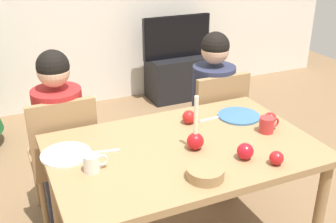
{
  "coord_description": "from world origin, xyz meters",
  "views": [
    {
      "loc": [
        -0.85,
        -1.71,
        1.81
      ],
      "look_at": [
        0.0,
        0.2,
        0.87
      ],
      "focal_mm": 43.93,
      "sensor_mm": 36.0,
      "label": 1
    }
  ],
  "objects_px": {
    "person_right_child": "(212,114)",
    "apple_by_right_mug": "(245,151)",
    "candle_centerpiece": "(195,138)",
    "plate_right": "(239,116)",
    "chair_right": "(214,123)",
    "person_left_child": "(62,143)",
    "tv_stand": "(176,77)",
    "tv": "(177,37)",
    "mug_right": "(267,125)",
    "apple_near_candle": "(276,158)",
    "bowl_walnuts": "(205,173)",
    "dining_table": "(183,160)",
    "plate_left": "(66,154)",
    "chair_left": "(64,153)",
    "mug_left": "(92,163)",
    "apple_by_left_plate": "(189,117)",
    "apple_far_edge": "(270,118)"
  },
  "relations": [
    {
      "from": "plate_right",
      "to": "apple_by_right_mug",
      "type": "height_order",
      "value": "apple_by_right_mug"
    },
    {
      "from": "chair_left",
      "to": "person_left_child",
      "type": "distance_m",
      "value": 0.07
    },
    {
      "from": "plate_right",
      "to": "dining_table",
      "type": "bearing_deg",
      "value": -157.64
    },
    {
      "from": "candle_centerpiece",
      "to": "apple_by_left_plate",
      "type": "height_order",
      "value": "candle_centerpiece"
    },
    {
      "from": "chair_left",
      "to": "plate_left",
      "type": "xyz_separation_m",
      "value": [
        -0.05,
        -0.45,
        0.24
      ]
    },
    {
      "from": "person_right_child",
      "to": "plate_right",
      "type": "height_order",
      "value": "person_right_child"
    },
    {
      "from": "dining_table",
      "to": "tv",
      "type": "relative_size",
      "value": 1.77
    },
    {
      "from": "tv_stand",
      "to": "plate_right",
      "type": "relative_size",
      "value": 2.49
    },
    {
      "from": "dining_table",
      "to": "person_right_child",
      "type": "relative_size",
      "value": 1.19
    },
    {
      "from": "chair_right",
      "to": "person_left_child",
      "type": "distance_m",
      "value": 1.08
    },
    {
      "from": "apple_near_candle",
      "to": "chair_right",
      "type": "bearing_deg",
      "value": 77.26
    },
    {
      "from": "chair_left",
      "to": "tv_stand",
      "type": "xyz_separation_m",
      "value": [
        1.58,
        1.69,
        -0.27
      ]
    },
    {
      "from": "plate_left",
      "to": "chair_right",
      "type": "bearing_deg",
      "value": 21.54
    },
    {
      "from": "tv_stand",
      "to": "person_left_child",
      "type": "bearing_deg",
      "value": -133.58
    },
    {
      "from": "chair_left",
      "to": "chair_right",
      "type": "xyz_separation_m",
      "value": [
        1.08,
        0.0,
        0.0
      ]
    },
    {
      "from": "candle_centerpiece",
      "to": "mug_right",
      "type": "height_order",
      "value": "candle_centerpiece"
    },
    {
      "from": "dining_table",
      "to": "candle_centerpiece",
      "type": "height_order",
      "value": "candle_centerpiece"
    },
    {
      "from": "tv_stand",
      "to": "apple_by_right_mug",
      "type": "height_order",
      "value": "apple_by_right_mug"
    },
    {
      "from": "mug_left",
      "to": "apple_by_right_mug",
      "type": "height_order",
      "value": "mug_left"
    },
    {
      "from": "chair_left",
      "to": "tv_stand",
      "type": "distance_m",
      "value": 2.33
    },
    {
      "from": "dining_table",
      "to": "chair_right",
      "type": "height_order",
      "value": "chair_right"
    },
    {
      "from": "chair_right",
      "to": "mug_left",
      "type": "bearing_deg",
      "value": -148.32
    },
    {
      "from": "tv",
      "to": "plate_right",
      "type": "relative_size",
      "value": 3.08
    },
    {
      "from": "apple_by_right_mug",
      "to": "candle_centerpiece",
      "type": "bearing_deg",
      "value": 133.58
    },
    {
      "from": "candle_centerpiece",
      "to": "plate_right",
      "type": "bearing_deg",
      "value": 29.55
    },
    {
      "from": "apple_near_candle",
      "to": "person_right_child",
      "type": "bearing_deg",
      "value": 77.66
    },
    {
      "from": "person_right_child",
      "to": "candle_centerpiece",
      "type": "distance_m",
      "value": 0.89
    },
    {
      "from": "bowl_walnuts",
      "to": "mug_right",
      "type": "bearing_deg",
      "value": 26.4
    },
    {
      "from": "dining_table",
      "to": "tv",
      "type": "bearing_deg",
      "value": 65.56
    },
    {
      "from": "tv_stand",
      "to": "apple_by_right_mug",
      "type": "relative_size",
      "value": 7.59
    },
    {
      "from": "tv_stand",
      "to": "tv",
      "type": "bearing_deg",
      "value": 90.0
    },
    {
      "from": "dining_table",
      "to": "mug_right",
      "type": "relative_size",
      "value": 11.07
    },
    {
      "from": "candle_centerpiece",
      "to": "mug_right",
      "type": "bearing_deg",
      "value": 1.01
    },
    {
      "from": "chair_right",
      "to": "apple_by_right_mug",
      "type": "xyz_separation_m",
      "value": [
        -0.32,
        -0.85,
        0.28
      ]
    },
    {
      "from": "tv_stand",
      "to": "apple_by_left_plate",
      "type": "xyz_separation_m",
      "value": [
        -0.89,
        -2.06,
        0.55
      ]
    },
    {
      "from": "mug_right",
      "to": "bowl_walnuts",
      "type": "relative_size",
      "value": 0.72
    },
    {
      "from": "person_left_child",
      "to": "bowl_walnuts",
      "type": "height_order",
      "value": "person_left_child"
    },
    {
      "from": "tv",
      "to": "mug_right",
      "type": "distance_m",
      "value": 2.41
    },
    {
      "from": "dining_table",
      "to": "mug_right",
      "type": "height_order",
      "value": "mug_right"
    },
    {
      "from": "chair_right",
      "to": "tv",
      "type": "bearing_deg",
      "value": 73.64
    },
    {
      "from": "tv_stand",
      "to": "plate_right",
      "type": "distance_m",
      "value": 2.24
    },
    {
      "from": "person_right_child",
      "to": "apple_by_right_mug",
      "type": "bearing_deg",
      "value": -110.26
    },
    {
      "from": "apple_by_left_plate",
      "to": "apple_far_edge",
      "type": "distance_m",
      "value": 0.48
    },
    {
      "from": "bowl_walnuts",
      "to": "apple_near_candle",
      "type": "relative_size",
      "value": 2.47
    },
    {
      "from": "dining_table",
      "to": "plate_right",
      "type": "distance_m",
      "value": 0.52
    },
    {
      "from": "candle_centerpiece",
      "to": "plate_right",
      "type": "xyz_separation_m",
      "value": [
        0.43,
        0.24,
        -0.06
      ]
    },
    {
      "from": "apple_near_candle",
      "to": "apple_far_edge",
      "type": "relative_size",
      "value": 0.99
    },
    {
      "from": "candle_centerpiece",
      "to": "bowl_walnuts",
      "type": "xyz_separation_m",
      "value": [
        -0.08,
        -0.26,
        -0.04
      ]
    },
    {
      "from": "plate_left",
      "to": "apple_by_left_plate",
      "type": "distance_m",
      "value": 0.75
    },
    {
      "from": "mug_right",
      "to": "plate_left",
      "type": "bearing_deg",
      "value": 169.62
    }
  ]
}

